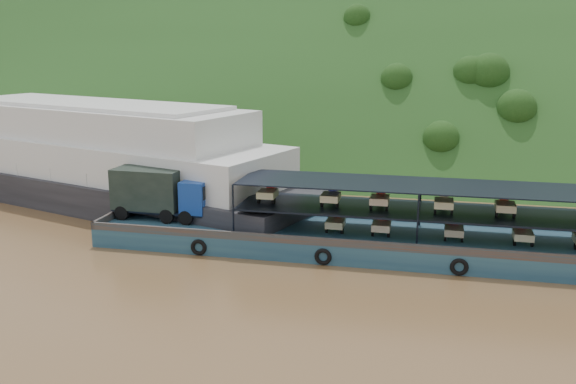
# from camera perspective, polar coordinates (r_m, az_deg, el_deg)

# --- Properties ---
(ground) EXTENTS (160.00, 160.00, 0.00)m
(ground) POSITION_cam_1_polar(r_m,az_deg,el_deg) (41.58, 1.75, -5.37)
(ground) COLOR brown
(ground) RESTS_ON ground
(hillside) EXTENTS (140.00, 39.60, 39.60)m
(hillside) POSITION_cam_1_polar(r_m,az_deg,el_deg) (76.20, 7.13, 3.14)
(hillside) COLOR #1C3B15
(hillside) RESTS_ON ground
(cargo_barge) EXTENTS (35.00, 7.18, 4.70)m
(cargo_barge) POSITION_cam_1_polar(r_m,az_deg,el_deg) (42.14, 4.86, -3.49)
(cargo_barge) COLOR #15334C
(cargo_barge) RESTS_ON ground
(passenger_ferry) EXTENTS (42.35, 22.46, 8.34)m
(passenger_ferry) POSITION_cam_1_polar(r_m,az_deg,el_deg) (57.00, -16.82, 2.94)
(passenger_ferry) COLOR black
(passenger_ferry) RESTS_ON ground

